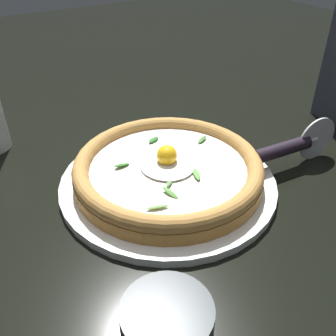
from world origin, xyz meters
TOP-DOWN VIEW (x-y plane):
  - ground_plane at (0.00, 0.00)m, footprint 2.40×2.40m
  - pizza_plate at (0.04, 0.01)m, footprint 0.32×0.32m
  - pizza at (0.04, 0.01)m, footprint 0.28×0.28m
  - side_bowl at (0.24, -0.11)m, footprint 0.09×0.09m
  - pizza_cutter at (0.10, 0.21)m, footprint 0.03×0.16m

SIDE VIEW (x-z plane):
  - ground_plane at x=0.00m, z-range -0.03..0.00m
  - pizza_plate at x=0.04m, z-range 0.00..0.01m
  - side_bowl at x=0.24m, z-range 0.00..0.04m
  - pizza at x=0.04m, z-range 0.00..0.06m
  - pizza_cutter at x=0.10m, z-range 0.00..0.07m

